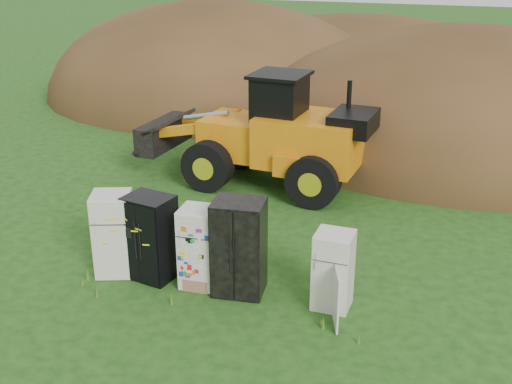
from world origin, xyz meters
TOP-DOWN VIEW (x-y plane):
  - ground at (0.00, 0.00)m, footprint 120.00×120.00m
  - fridge_leftmost at (-2.39, -0.04)m, footprint 1.01×0.99m
  - fridge_black_side at (-1.56, 0.03)m, footprint 1.08×0.92m
  - fridge_sticker at (-0.46, 0.03)m, footprint 0.79×0.74m
  - fridge_dark_mid at (0.38, 0.02)m, footprint 1.09×0.92m
  - fridge_open_door at (2.28, 0.04)m, footprint 0.73×0.68m
  - wheel_loader at (-1.31, 5.99)m, footprint 6.95×3.29m
  - dirt_mound_right at (4.33, 11.19)m, footprint 14.90×10.93m
  - dirt_mound_left at (-5.86, 15.06)m, footprint 15.61×11.70m
  - dirt_mound_back at (-0.30, 18.89)m, footprint 17.73×11.82m

SIDE VIEW (x-z plane):
  - ground at x=0.00m, z-range 0.00..0.00m
  - dirt_mound_right at x=4.33m, z-range -4.10..4.10m
  - dirt_mound_left at x=-5.86m, z-range -4.24..4.24m
  - dirt_mound_back at x=-0.30m, z-range -3.42..3.42m
  - fridge_open_door at x=2.28m, z-range 0.00..1.57m
  - fridge_sticker at x=-0.46m, z-range 0.00..1.70m
  - fridge_leftmost at x=-2.39m, z-range 0.00..1.80m
  - fridge_black_side at x=-1.56m, z-range 0.00..1.82m
  - fridge_dark_mid at x=0.38m, z-range 0.00..1.97m
  - wheel_loader at x=-1.31m, z-range 0.00..3.27m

